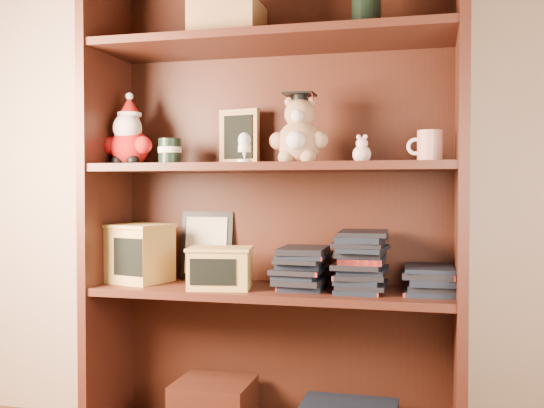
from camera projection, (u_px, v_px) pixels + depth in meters
The scene contains 16 objects.
bookcase at pixel (275, 216), 2.10m from camera, with size 1.20×0.35×1.60m.
shelf_lower at pixel (272, 291), 2.05m from camera, with size 1.14×0.33×0.02m.
shelf_upper at pixel (272, 168), 2.04m from camera, with size 1.14×0.33×0.02m.
santa_plush at pixel (129, 138), 2.16m from camera, with size 0.18×0.13×0.25m.
teachers_tin at pixel (170, 151), 2.13m from camera, with size 0.08×0.08×0.09m.
chalkboard_plaque at pixel (239, 138), 2.19m from camera, with size 0.15×0.10×0.19m.
egg_cup at pixel (244, 146), 1.99m from camera, with size 0.05×0.05×0.10m.
grad_teddy_bear at pixel (299, 136), 2.01m from camera, with size 0.19×0.16×0.23m.
pink_figurine at pixel (362, 152), 1.97m from camera, with size 0.06×0.06×0.09m.
teacher_mug at pixel (429, 146), 1.92m from camera, with size 0.11×0.08×0.10m.
certificate_frame at pixel (207, 245), 2.25m from camera, with size 0.19×0.05×0.24m.
treats_box at pixel (140, 253), 2.16m from camera, with size 0.22×0.22×0.20m.
pencils_box at pixel (220, 268), 2.03m from camera, with size 0.22×0.17×0.13m.
book_stack_left at pixel (302, 269), 2.03m from camera, with size 0.14×0.20×0.13m.
book_stack_mid at pixel (361, 260), 1.98m from camera, with size 0.14×0.20×0.19m.
book_stack_right at pixel (431, 281), 1.93m from camera, with size 0.14×0.20×0.08m.
Camera 1 is at (0.64, -0.68, 0.87)m, focal length 42.00 mm.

